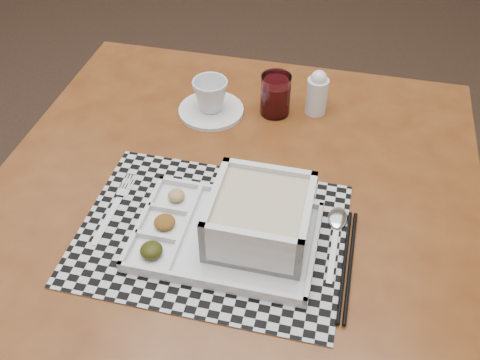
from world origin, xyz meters
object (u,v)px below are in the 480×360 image
(juice_glass, at_px, (275,96))
(creamer_bottle, at_px, (317,93))
(dining_table, at_px, (233,214))
(serving_tray, at_px, (250,223))
(cup, at_px, (210,95))

(juice_glass, xyz_separation_m, creamer_bottle, (0.09, 0.03, 0.01))
(dining_table, height_order, serving_tray, serving_tray)
(cup, relative_size, juice_glass, 0.84)
(cup, xyz_separation_m, creamer_bottle, (0.23, 0.07, 0.00))
(dining_table, distance_m, cup, 0.28)
(juice_glass, bearing_deg, cup, -164.47)
(cup, bearing_deg, juice_glass, 18.59)
(serving_tray, bearing_deg, creamer_bottle, 83.05)
(creamer_bottle, bearing_deg, cup, -163.92)
(dining_table, height_order, juice_glass, juice_glass)
(juice_glass, distance_m, creamer_bottle, 0.09)
(serving_tray, bearing_deg, juice_glass, 95.86)
(serving_tray, relative_size, creamer_bottle, 3.03)
(cup, bearing_deg, dining_table, -59.95)
(juice_glass, height_order, creamer_bottle, creamer_bottle)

